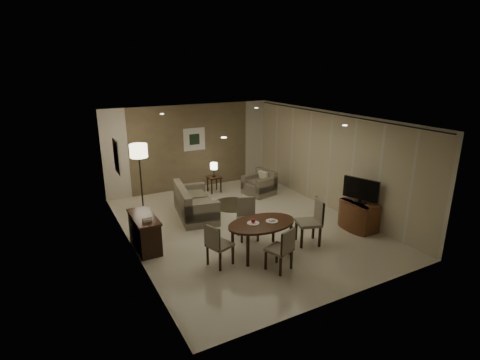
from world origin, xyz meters
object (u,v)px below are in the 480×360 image
armchair (259,183)px  floor_lamp (141,177)px  sofa (196,201)px  dining_table (261,238)px  console_desk (145,232)px  chair_right (308,222)px  chair_near (279,249)px  tv_cabinet (359,215)px  chair_far (248,220)px  side_table (214,184)px  chair_left (220,244)px

armchair → floor_lamp: floor_lamp is taller
sofa → floor_lamp: floor_lamp is taller
dining_table → sofa: bearing=100.1°
console_desk → floor_lamp: bearing=76.9°
console_desk → armchair: (4.06, 1.85, -0.01)m
chair_right → dining_table: bearing=-75.5°
chair_near → chair_right: (1.21, 0.63, 0.07)m
tv_cabinet → armchair: (-0.83, 3.35, 0.02)m
chair_right → armchair: chair_right is taller
tv_cabinet → floor_lamp: 5.82m
chair_far → side_table: bearing=94.9°
chair_left → sofa: bearing=-30.4°
armchair → sofa: bearing=-86.1°
sofa → chair_far: bearing=-153.4°
console_desk → tv_cabinet: bearing=-17.1°
chair_left → side_table: 4.53m
chair_far → tv_cabinet: bearing=-0.7°
chair_far → side_table: chair_far is taller
console_desk → chair_right: chair_right is taller
console_desk → side_table: (2.92, 2.72, -0.12)m
console_desk → side_table: size_ratio=2.39×
console_desk → tv_cabinet: (4.89, -1.50, -0.03)m
tv_cabinet → chair_far: chair_far is taller
dining_table → floor_lamp: size_ratio=0.82×
chair_far → chair_right: (1.07, -0.85, 0.05)m
tv_cabinet → chair_near: size_ratio=1.00×
sofa → side_table: bearing=-29.1°
chair_near → chair_right: 1.37m
chair_near → chair_far: size_ratio=0.95×
chair_left → dining_table: bearing=-108.7°
sofa → armchair: size_ratio=2.13×
tv_cabinet → sofa: size_ratio=0.51×
armchair → side_table: (-1.14, 0.86, -0.12)m
side_table → chair_left: bearing=-113.0°
side_table → dining_table: bearing=-100.8°
dining_table → chair_near: bearing=-93.5°
dining_table → tv_cabinet: bearing=-1.3°
chair_near → chair_right: size_ratio=0.87×
dining_table → chair_far: bearing=82.6°
chair_far → dining_table: bearing=-81.0°
dining_table → chair_near: size_ratio=1.69×
chair_far → armchair: chair_far is taller
chair_near → floor_lamp: size_ratio=0.48×
tv_cabinet → chair_far: size_ratio=0.95×
chair_near → sofa: (-0.42, 3.32, -0.04)m
side_table → sofa: bearing=-128.8°
armchair → chair_far: bearing=-48.1°
chair_near → dining_table: bearing=-112.7°
tv_cabinet → chair_near: bearing=-166.7°
chair_near → side_table: 4.95m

